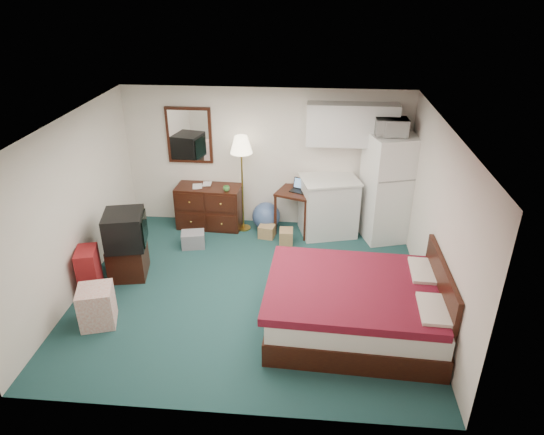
# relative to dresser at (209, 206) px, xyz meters

# --- Properties ---
(floor) EXTENTS (5.00, 4.50, 0.01)m
(floor) POSITION_rel_dresser_xyz_m (1.02, -1.98, -0.39)
(floor) COLOR #183E45
(floor) RESTS_ON ground
(ceiling) EXTENTS (5.00, 4.50, 0.01)m
(ceiling) POSITION_rel_dresser_xyz_m (1.02, -1.98, 2.11)
(ceiling) COLOR silver
(ceiling) RESTS_ON walls
(walls) EXTENTS (5.01, 4.51, 2.50)m
(walls) POSITION_rel_dresser_xyz_m (1.02, -1.98, 0.86)
(walls) COLOR silver
(walls) RESTS_ON floor
(mirror) EXTENTS (0.80, 0.06, 1.00)m
(mirror) POSITION_rel_dresser_xyz_m (-0.33, 0.24, 1.26)
(mirror) COLOR white
(mirror) RESTS_ON walls
(upper_cabinets) EXTENTS (1.50, 0.35, 0.70)m
(upper_cabinets) POSITION_rel_dresser_xyz_m (2.47, 0.10, 1.56)
(upper_cabinets) COLOR silver
(upper_cabinets) RESTS_ON walls
(headboard) EXTENTS (0.06, 1.56, 1.00)m
(headboard) POSITION_rel_dresser_xyz_m (3.48, -2.73, 0.16)
(headboard) COLOR black
(headboard) RESTS_ON walls
(dresser) EXTENTS (1.18, 0.58, 0.78)m
(dresser) POSITION_rel_dresser_xyz_m (0.00, 0.00, 0.00)
(dresser) COLOR black
(dresser) RESTS_ON floor
(floor_lamp) EXTENTS (0.42, 0.42, 1.75)m
(floor_lamp) POSITION_rel_dresser_xyz_m (0.63, -0.06, 0.48)
(floor_lamp) COLOR #B58F36
(floor_lamp) RESTS_ON floor
(desk) EXTENTS (0.79, 0.79, 0.79)m
(desk) POSITION_rel_dresser_xyz_m (1.58, -0.05, 0.00)
(desk) COLOR black
(desk) RESTS_ON floor
(exercise_ball) EXTENTS (0.63, 0.63, 0.51)m
(exercise_ball) POSITION_rel_dresser_xyz_m (1.04, -0.02, -0.14)
(exercise_ball) COLOR #395181
(exercise_ball) RESTS_ON floor
(kitchen_counter) EXTENTS (1.07, 0.92, 1.01)m
(kitchen_counter) POSITION_rel_dresser_xyz_m (2.15, -0.07, 0.11)
(kitchen_counter) COLOR silver
(kitchen_counter) RESTS_ON floor
(fridge) EXTENTS (0.95, 0.95, 1.86)m
(fridge) POSITION_rel_dresser_xyz_m (3.15, -0.10, 0.54)
(fridge) COLOR white
(fridge) RESTS_ON floor
(bed) EXTENTS (2.24, 1.78, 0.69)m
(bed) POSITION_rel_dresser_xyz_m (2.45, -2.73, -0.05)
(bed) COLOR #45040C
(bed) RESTS_ON floor
(tv_stand) EXTENTS (0.64, 0.68, 0.54)m
(tv_stand) POSITION_rel_dresser_xyz_m (-0.92, -1.71, -0.12)
(tv_stand) COLOR black
(tv_stand) RESTS_ON floor
(suitcase) EXTENTS (0.38, 0.49, 0.71)m
(suitcase) POSITION_rel_dresser_xyz_m (-1.30, -2.22, -0.04)
(suitcase) COLOR maroon
(suitcase) RESTS_ON floor
(retail_box) EXTENTS (0.54, 0.54, 0.54)m
(retail_box) POSITION_rel_dresser_xyz_m (-0.92, -2.90, -0.12)
(retail_box) COLOR white
(retail_box) RESTS_ON floor
(file_bin) EXTENTS (0.44, 0.36, 0.27)m
(file_bin) POSITION_rel_dresser_xyz_m (-0.14, -0.78, -0.26)
(file_bin) COLOR gray
(file_bin) RESTS_ON floor
(cardboard_box_a) EXTENTS (0.30, 0.27, 0.23)m
(cardboard_box_a) POSITION_rel_dresser_xyz_m (1.08, -0.35, -0.28)
(cardboard_box_a) COLOR #92714E
(cardboard_box_a) RESTS_ON floor
(cardboard_box_b) EXTENTS (0.24, 0.28, 0.27)m
(cardboard_box_b) POSITION_rel_dresser_xyz_m (1.44, -0.55, -0.26)
(cardboard_box_b) COLOR #92714E
(cardboard_box_b) RESTS_ON floor
(laptop) EXTENTS (0.36, 0.33, 0.20)m
(laptop) POSITION_rel_dresser_xyz_m (1.62, -0.08, 0.50)
(laptop) COLOR black
(laptop) RESTS_ON desk
(crt_tv) EXTENTS (0.70, 0.73, 0.53)m
(crt_tv) POSITION_rel_dresser_xyz_m (-0.89, -1.75, 0.41)
(crt_tv) COLOR black
(crt_tv) RESTS_ON tv_stand
(microwave) EXTENTS (0.51, 0.29, 0.34)m
(microwave) POSITION_rel_dresser_xyz_m (3.07, -0.16, 1.64)
(microwave) COLOR white
(microwave) RESTS_ON fridge
(book_a) EXTENTS (0.17, 0.05, 0.23)m
(book_a) POSITION_rel_dresser_xyz_m (-0.27, -0.04, 0.51)
(book_a) COLOR #92714E
(book_a) RESTS_ON dresser
(book_b) EXTENTS (0.16, 0.03, 0.21)m
(book_b) POSITION_rel_dresser_xyz_m (-0.12, 0.09, 0.50)
(book_b) COLOR #92714E
(book_b) RESTS_ON dresser
(mug) EXTENTS (0.13, 0.11, 0.11)m
(mug) POSITION_rel_dresser_xyz_m (0.36, -0.16, 0.45)
(mug) COLOR #4A9041
(mug) RESTS_ON dresser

